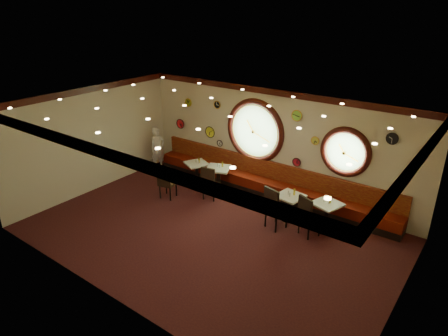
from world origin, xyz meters
TOP-DOWN VIEW (x-y plane):
  - floor at (0.00, 0.00)m, footprint 9.00×6.00m
  - ceiling at (0.00, 0.00)m, footprint 9.00×6.00m
  - wall_back at (0.00, 3.00)m, footprint 9.00×0.02m
  - wall_front at (0.00, -3.00)m, footprint 9.00×0.02m
  - wall_left at (-4.50, 0.00)m, footprint 0.02×6.00m
  - wall_right at (4.50, 0.00)m, footprint 0.02×6.00m
  - molding_back at (0.00, 2.95)m, footprint 9.00×0.10m
  - molding_front at (0.00, -2.95)m, footprint 9.00×0.10m
  - molding_left at (-4.45, 0.00)m, footprint 0.10×6.00m
  - molding_right at (4.45, 0.00)m, footprint 0.10×6.00m
  - banquette_base at (0.00, 2.72)m, footprint 8.00×0.55m
  - banquette_seat at (0.00, 2.72)m, footprint 8.00×0.55m
  - banquette_back at (0.00, 2.94)m, footprint 8.00×0.10m
  - porthole_left_glass at (-0.60, 3.00)m, footprint 1.66×0.02m
  - porthole_left_frame at (-0.60, 2.98)m, footprint 1.98×0.18m
  - porthole_left_ring at (-0.60, 2.95)m, footprint 1.61×0.03m
  - porthole_right_glass at (2.20, 3.00)m, footprint 1.10×0.02m
  - porthole_right_frame at (2.20, 2.98)m, footprint 1.38×0.18m
  - porthole_right_ring at (2.20, 2.95)m, footprint 1.09×0.03m
  - wall_clock_0 at (-2.30, 2.96)m, footprint 0.36×0.03m
  - wall_clock_1 at (-3.20, 2.96)m, footprint 0.26×0.03m
  - wall_clock_2 at (-3.60, 2.96)m, footprint 0.32×0.03m
  - wall_clock_3 at (0.85, 2.96)m, footprint 0.24×0.03m
  - wall_clock_4 at (1.35, 2.96)m, footprint 0.22×0.03m
  - wall_clock_5 at (-2.00, 2.96)m, footprint 0.24×0.03m
  - wall_clock_6 at (3.30, 2.96)m, footprint 0.28×0.03m
  - wall_clock_7 at (0.75, 2.96)m, footprint 0.30×0.03m
  - wall_clock_8 at (-1.90, 2.96)m, footprint 0.20×0.03m
  - table_a at (-2.19, 2.11)m, footprint 0.87×0.87m
  - table_b at (-1.34, 2.13)m, footprint 0.91×0.91m
  - table_c at (1.27, 1.83)m, footprint 0.75×0.75m
  - table_d at (2.23, 2.01)m, footprint 0.82×0.82m
  - chair_a at (-2.25, 0.78)m, footprint 0.54×0.54m
  - chair_b at (-1.18, 1.49)m, footprint 0.52×0.52m
  - chair_c at (1.16, 1.18)m, footprint 0.60×0.60m
  - chair_d at (2.00, 1.37)m, footprint 0.60×0.60m
  - condiment_a_salt at (-2.25, 2.15)m, footprint 0.03×0.03m
  - condiment_b_salt at (-1.42, 2.19)m, footprint 0.03×0.03m
  - condiment_c_salt at (1.21, 1.84)m, footprint 0.04×0.04m
  - condiment_d_salt at (2.14, 2.01)m, footprint 0.03×0.03m
  - condiment_a_pepper at (-2.12, 2.12)m, footprint 0.04×0.04m
  - condiment_b_pepper at (-1.30, 2.14)m, footprint 0.03×0.03m
  - condiment_c_pepper at (1.29, 1.76)m, footprint 0.03×0.03m
  - condiment_d_pepper at (2.27, 1.99)m, footprint 0.03×0.03m
  - condiment_a_bottle at (-2.13, 2.16)m, footprint 0.05×0.05m
  - condiment_b_bottle at (-1.28, 2.26)m, footprint 0.05×0.05m
  - condiment_c_bottle at (1.34, 1.91)m, footprint 0.05×0.05m
  - condiment_d_bottle at (2.28, 2.06)m, footprint 0.06×0.06m
  - waiter at (-4.00, 2.20)m, footprint 0.45×0.61m

SIDE VIEW (x-z plane):
  - floor at x=0.00m, z-range 0.00..0.00m
  - banquette_base at x=0.00m, z-range 0.00..0.20m
  - banquette_seat at x=0.00m, z-range 0.20..0.50m
  - table_a at x=-2.19m, z-range 0.09..0.81m
  - table_d at x=2.23m, z-range 0.09..0.82m
  - table_c at x=1.27m, z-range 0.09..0.82m
  - table_b at x=-1.34m, z-range 0.10..0.86m
  - chair_b at x=-1.18m, z-range 0.27..0.91m
  - chair_a at x=-2.25m, z-range 0.28..0.95m
  - chair_d at x=2.00m, z-range 0.29..0.96m
  - chair_c at x=1.16m, z-range 0.30..1.02m
  - banquette_back at x=0.00m, z-range 0.48..1.02m
  - waiter at x=-4.00m, z-range 0.00..1.53m
  - condiment_d_salt at x=2.14m, z-range 0.72..0.81m
  - condiment_a_salt at x=-2.25m, z-range 0.72..0.81m
  - condiment_d_pepper at x=2.27m, z-range 0.72..0.81m
  - condiment_c_pepper at x=1.29m, z-range 0.72..0.82m
  - condiment_a_pepper at x=-2.12m, z-range 0.72..0.83m
  - condiment_c_salt at x=1.21m, z-range 0.72..0.83m
  - condiment_a_bottle at x=-2.13m, z-range 0.72..0.89m
  - condiment_b_salt at x=-1.42m, z-range 0.76..0.85m
  - condiment_b_pepper at x=-1.30m, z-range 0.76..0.85m
  - condiment_d_bottle at x=2.28m, z-range 0.72..0.90m
  - condiment_c_bottle at x=1.34m, z-range 0.72..0.90m
  - condiment_b_bottle at x=-1.28m, z-range 0.76..0.93m
  - wall_clock_3 at x=0.85m, z-range 1.08..1.32m
  - wall_clock_8 at x=-1.90m, z-range 1.10..1.30m
  - wall_clock_0 at x=-2.30m, z-range 1.32..1.68m
  - wall_clock_2 at x=-3.60m, z-range 1.39..1.71m
  - wall_back at x=0.00m, z-range 0.00..3.20m
  - wall_front at x=0.00m, z-range 0.00..3.20m
  - wall_left at x=-4.50m, z-range 0.00..3.20m
  - wall_right at x=4.50m, z-range 0.00..3.20m
  - porthole_right_ring at x=2.20m, z-range 1.26..2.34m
  - porthole_right_glass at x=2.20m, z-range 1.25..2.35m
  - porthole_right_frame at x=2.20m, z-range 1.11..2.49m
  - porthole_left_glass at x=-0.60m, z-range 1.02..2.68m
  - porthole_left_frame at x=-0.60m, z-range 0.86..2.84m
  - porthole_left_ring at x=-0.60m, z-range 1.04..2.66m
  - wall_clock_4 at x=1.35m, z-range 1.84..2.06m
  - wall_clock_1 at x=-3.20m, z-range 2.22..2.48m
  - wall_clock_6 at x=3.30m, z-range 2.26..2.54m
  - wall_clock_5 at x=-2.00m, z-range 2.33..2.57m
  - wall_clock_7 at x=0.75m, z-range 2.40..2.70m
  - molding_back at x=0.00m, z-range 3.02..3.20m
  - molding_front at x=0.00m, z-range 3.02..3.20m
  - molding_left at x=-4.45m, z-range 3.02..3.20m
  - molding_right at x=4.45m, z-range 3.02..3.20m
  - ceiling at x=0.00m, z-range 3.19..3.21m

